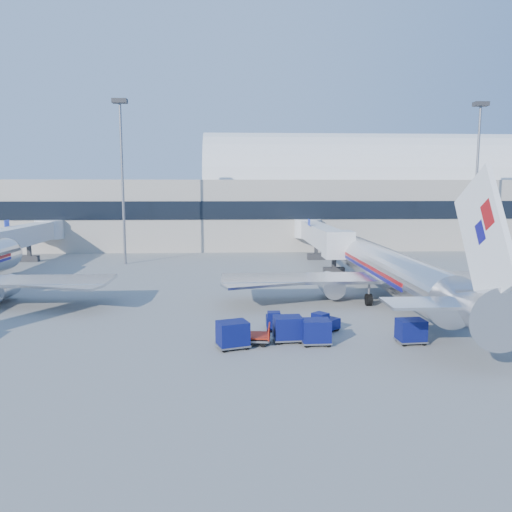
{
  "coord_description": "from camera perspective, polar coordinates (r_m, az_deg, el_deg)",
  "views": [
    {
      "loc": [
        -5.07,
        -40.32,
        10.62
      ],
      "look_at": [
        -2.75,
        6.0,
        4.3
      ],
      "focal_mm": 35.0,
      "sensor_mm": 36.0,
      "label": 1
    }
  ],
  "objects": [
    {
      "name": "ground",
      "position": [
        42.01,
        4.19,
        -6.9
      ],
      "size": [
        260.0,
        260.0,
        0.0
      ],
      "primitive_type": "plane",
      "color": "gray",
      "rests_on": "ground"
    },
    {
      "name": "terminal",
      "position": [
        96.71,
        -7.97,
        5.85
      ],
      "size": [
        170.0,
        28.15,
        21.0
      ],
      "color": "#B2AA9E",
      "rests_on": "ground"
    },
    {
      "name": "airliner_main",
      "position": [
        47.92,
        15.52,
        -1.76
      ],
      "size": [
        32.0,
        37.26,
        12.07
      ],
      "color": "silver",
      "rests_on": "ground"
    },
    {
      "name": "jetbridge_near",
      "position": [
        72.56,
        7.21,
        2.41
      ],
      "size": [
        4.4,
        27.5,
        6.25
      ],
      "color": "silver",
      "rests_on": "ground"
    },
    {
      "name": "jetbridge_mid",
      "position": [
        77.23,
        -25.19,
        2.05
      ],
      "size": [
        4.4,
        27.5,
        6.25
      ],
      "color": "silver",
      "rests_on": "ground"
    },
    {
      "name": "mast_west",
      "position": [
        72.01,
        -15.1,
        10.82
      ],
      "size": [
        2.0,
        1.2,
        22.6
      ],
      "color": "slate",
      "rests_on": "ground"
    },
    {
      "name": "mast_east",
      "position": [
        78.7,
        24.0,
        10.14
      ],
      "size": [
        2.0,
        1.2,
        22.6
      ],
      "color": "slate",
      "rests_on": "ground"
    },
    {
      "name": "barrier_near",
      "position": [
        49.27,
        25.24,
        -4.9
      ],
      "size": [
        3.0,
        0.55,
        0.9
      ],
      "primitive_type": "cube",
      "color": "#9E9E96",
      "rests_on": "ground"
    },
    {
      "name": "tug_lead",
      "position": [
        37.62,
        7.74,
        -7.6
      ],
      "size": [
        2.57,
        2.42,
        1.54
      ],
      "rotation": [
        0.0,
        0.0,
        0.7
      ],
      "color": "#0A104D",
      "rests_on": "ground"
    },
    {
      "name": "tug_right",
      "position": [
        42.14,
        22.95,
        -6.62
      ],
      "size": [
        2.25,
        1.69,
        1.32
      ],
      "rotation": [
        0.0,
        0.0,
        -0.38
      ],
      "color": "#0A104D",
      "rests_on": "ground"
    },
    {
      "name": "tug_left",
      "position": [
        38.16,
        2.0,
        -7.39
      ],
      "size": [
        1.15,
        2.21,
        1.42
      ],
      "rotation": [
        0.0,
        0.0,
        1.54
      ],
      "color": "#0A104D",
      "rests_on": "ground"
    },
    {
      "name": "cart_train_a",
      "position": [
        34.61,
        6.88,
        -8.55
      ],
      "size": [
        2.02,
        1.55,
        1.75
      ],
      "rotation": [
        0.0,
        0.0,
        0.02
      ],
      "color": "#0A104D",
      "rests_on": "ground"
    },
    {
      "name": "cart_train_b",
      "position": [
        35.08,
        3.67,
        -8.25
      ],
      "size": [
        2.13,
        1.69,
        1.79
      ],
      "rotation": [
        0.0,
        0.0,
        0.07
      ],
      "color": "#0A104D",
      "rests_on": "ground"
    },
    {
      "name": "cart_train_c",
      "position": [
        33.63,
        -2.67,
        -8.91
      ],
      "size": [
        2.46,
        2.15,
        1.83
      ],
      "rotation": [
        0.0,
        0.0,
        0.31
      ],
      "color": "#0A104D",
      "rests_on": "ground"
    },
    {
      "name": "cart_solo_near",
      "position": [
        36.24,
        17.29,
        -8.15
      ],
      "size": [
        2.02,
        1.6,
        1.69
      ],
      "rotation": [
        0.0,
        0.0,
        0.07
      ],
      "color": "#0A104D",
      "rests_on": "ground"
    },
    {
      "name": "cart_solo_far",
      "position": [
        42.28,
        26.97,
        -6.49
      ],
      "size": [
        1.84,
        1.45,
        1.55
      ],
      "rotation": [
        0.0,
        0.0,
        0.06
      ],
      "color": "#0A104D",
      "rests_on": "ground"
    },
    {
      "name": "cart_open_red",
      "position": [
        34.66,
        -0.43,
        -9.26
      ],
      "size": [
        2.67,
        2.03,
        0.66
      ],
      "rotation": [
        0.0,
        0.0,
        -0.12
      ],
      "color": "slate",
      "rests_on": "ground"
    }
  ]
}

